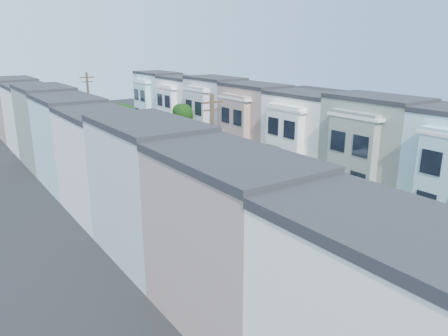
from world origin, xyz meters
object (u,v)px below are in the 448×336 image
tree_c (178,157)px  parked_left_d (164,186)px  parked_right_b (367,214)px  parked_right_a (413,231)px  parked_right_c (217,157)px  tree_a (448,273)px  tree_d (120,127)px  tree_b (262,184)px  utility_pole_far (90,116)px  tree_e (82,115)px  parked_right_d (175,141)px  lead_sedan (222,170)px  fedex_truck (299,189)px  tree_far_r (183,114)px  parked_left_b (351,292)px  parked_left_c (256,237)px  utility_pole_near (213,167)px

tree_c → parked_left_d: size_ratio=1.73×
parked_left_d → parked_right_b: 17.93m
parked_right_a → parked_right_c: 24.84m
tree_a → parked_left_d: bearing=87.0°
tree_d → parked_left_d: 8.10m
tree_d → parked_right_b: bearing=-62.5°
tree_b → utility_pole_far: (0.00, 31.32, -0.20)m
tree_e → parked_right_d: (11.20, -2.75, -4.19)m
tree_c → lead_sedan: bearing=37.2°
parked_right_b → parked_right_d: parked_right_d is taller
tree_d → fedex_truck: size_ratio=1.19×
utility_pole_far → parked_right_d: (11.20, 0.44, -4.41)m
parked_right_c → parked_right_a: bearing=-90.5°
lead_sedan → parked_left_d: lead_sedan is taller
parked_left_d → parked_right_d: parked_right_d is taller
tree_far_r → parked_right_b: 32.39m
parked_left_b → parked_left_c: parked_left_b is taller
parked_right_a → tree_e: bearing=104.6°
parked_left_b → parked_right_d: (9.80, 37.74, 0.06)m
utility_pole_near → parked_left_b: 12.24m
tree_far_r → parked_left_c: bearing=-111.1°
tree_a → tree_d: tree_d is taller
tree_far_r → utility_pole_far: (-13.19, -1.47, 1.19)m
tree_a → parked_left_d: tree_a is taller
utility_pole_near → parked_right_b: utility_pole_near is taller
tree_b → tree_e: 34.51m
lead_sedan → parked_right_a: size_ratio=1.07×
parked_left_b → parked_right_c: parked_right_c is taller
parked_right_b → tree_e: bearing=108.5°
lead_sedan → utility_pole_near: bearing=-130.3°
tree_far_r → parked_right_a: (-1.99, -36.05, -3.32)m
tree_far_r → parked_left_c: 32.99m
utility_pole_near → parked_left_c: 5.66m
tree_e → parked_left_c: bearing=-87.5°
tree_a → parked_left_c: 14.27m
tree_d → lead_sedan: size_ratio=1.79×
tree_b → utility_pole_far: size_ratio=0.77×
tree_d → parked_left_d: size_ratio=1.87×
tree_far_r → parked_left_c: size_ratio=1.31×
utility_pole_near → parked_left_d: utility_pole_near is taller
tree_a → tree_c: 21.71m
lead_sedan → parked_right_b: bearing=-84.5°
tree_e → parked_left_b: (1.40, -40.49, -4.25)m
tree_far_r → parked_right_b: (-1.99, -32.16, -3.31)m
tree_a → parked_right_b: tree_a is taller
parked_right_b → parked_right_d: (0.00, 31.12, 0.08)m
parked_left_c → lead_sedan: bearing=67.0°
utility_pole_far → parked_right_c: 15.49m
tree_b → lead_sedan: 19.54m
tree_far_r → lead_sedan: (-4.49, -15.93, -3.27)m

